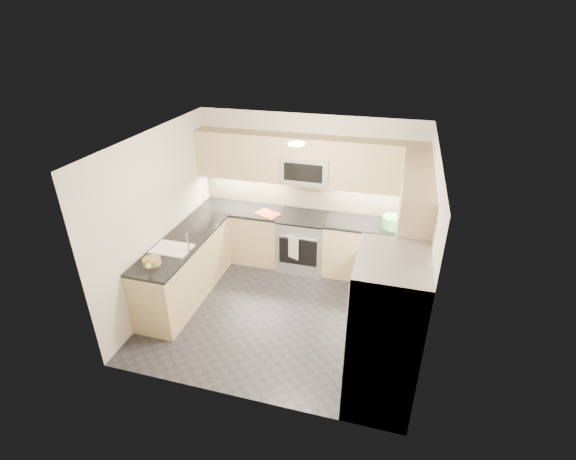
% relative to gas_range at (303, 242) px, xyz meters
% --- Properties ---
extents(floor, '(3.60, 3.20, 0.00)m').
position_rel_gas_range_xyz_m(floor, '(0.00, -1.28, -0.46)').
color(floor, black).
rests_on(floor, ground).
extents(ceiling, '(3.60, 3.20, 0.02)m').
position_rel_gas_range_xyz_m(ceiling, '(0.00, -1.28, 2.04)').
color(ceiling, beige).
rests_on(ceiling, wall_back).
extents(wall_back, '(3.60, 0.02, 2.50)m').
position_rel_gas_range_xyz_m(wall_back, '(0.00, 0.32, 0.79)').
color(wall_back, beige).
rests_on(wall_back, floor).
extents(wall_front, '(3.60, 0.02, 2.50)m').
position_rel_gas_range_xyz_m(wall_front, '(0.00, -2.88, 0.79)').
color(wall_front, beige).
rests_on(wall_front, floor).
extents(wall_left, '(0.02, 3.20, 2.50)m').
position_rel_gas_range_xyz_m(wall_left, '(-1.80, -1.28, 0.79)').
color(wall_left, beige).
rests_on(wall_left, floor).
extents(wall_right, '(0.02, 3.20, 2.50)m').
position_rel_gas_range_xyz_m(wall_right, '(1.80, -1.28, 0.79)').
color(wall_right, beige).
rests_on(wall_right, floor).
extents(base_cab_back_left, '(1.42, 0.60, 0.90)m').
position_rel_gas_range_xyz_m(base_cab_back_left, '(-1.09, 0.02, -0.01)').
color(base_cab_back_left, tan).
rests_on(base_cab_back_left, floor).
extents(base_cab_back_right, '(1.42, 0.60, 0.90)m').
position_rel_gas_range_xyz_m(base_cab_back_right, '(1.09, 0.02, -0.01)').
color(base_cab_back_right, tan).
rests_on(base_cab_back_right, floor).
extents(base_cab_right, '(0.60, 1.70, 0.90)m').
position_rel_gas_range_xyz_m(base_cab_right, '(1.50, -1.12, -0.01)').
color(base_cab_right, tan).
rests_on(base_cab_right, floor).
extents(base_cab_peninsula, '(0.60, 2.00, 0.90)m').
position_rel_gas_range_xyz_m(base_cab_peninsula, '(-1.50, -1.28, -0.01)').
color(base_cab_peninsula, tan).
rests_on(base_cab_peninsula, floor).
extents(countertop_back_left, '(1.42, 0.63, 0.04)m').
position_rel_gas_range_xyz_m(countertop_back_left, '(-1.09, 0.02, 0.47)').
color(countertop_back_left, black).
rests_on(countertop_back_left, base_cab_back_left).
extents(countertop_back_right, '(1.42, 0.63, 0.04)m').
position_rel_gas_range_xyz_m(countertop_back_right, '(1.09, 0.02, 0.47)').
color(countertop_back_right, black).
rests_on(countertop_back_right, base_cab_back_right).
extents(countertop_right, '(0.63, 1.70, 0.04)m').
position_rel_gas_range_xyz_m(countertop_right, '(1.50, -1.12, 0.47)').
color(countertop_right, black).
rests_on(countertop_right, base_cab_right).
extents(countertop_peninsula, '(0.63, 2.00, 0.04)m').
position_rel_gas_range_xyz_m(countertop_peninsula, '(-1.50, -1.28, 0.47)').
color(countertop_peninsula, black).
rests_on(countertop_peninsula, base_cab_peninsula).
extents(upper_cab_back, '(3.60, 0.35, 0.75)m').
position_rel_gas_range_xyz_m(upper_cab_back, '(0.00, 0.15, 1.37)').
color(upper_cab_back, tan).
rests_on(upper_cab_back, wall_back).
extents(upper_cab_right, '(0.35, 1.95, 0.75)m').
position_rel_gas_range_xyz_m(upper_cab_right, '(1.62, -1.00, 1.37)').
color(upper_cab_right, tan).
rests_on(upper_cab_right, wall_right).
extents(backsplash_back, '(3.60, 0.01, 0.51)m').
position_rel_gas_range_xyz_m(backsplash_back, '(0.00, 0.32, 0.74)').
color(backsplash_back, '#C9B691').
rests_on(backsplash_back, wall_back).
extents(backsplash_right, '(0.01, 2.30, 0.51)m').
position_rel_gas_range_xyz_m(backsplash_right, '(1.80, -0.82, 0.74)').
color(backsplash_right, '#C9B691').
rests_on(backsplash_right, wall_right).
extents(gas_range, '(0.76, 0.65, 0.91)m').
position_rel_gas_range_xyz_m(gas_range, '(0.00, 0.00, 0.00)').
color(gas_range, '#979A9E').
rests_on(gas_range, floor).
extents(range_cooktop, '(0.76, 0.65, 0.03)m').
position_rel_gas_range_xyz_m(range_cooktop, '(0.00, 0.00, 0.46)').
color(range_cooktop, black).
rests_on(range_cooktop, gas_range).
extents(oven_door_glass, '(0.62, 0.02, 0.45)m').
position_rel_gas_range_xyz_m(oven_door_glass, '(0.00, -0.33, -0.01)').
color(oven_door_glass, black).
rests_on(oven_door_glass, gas_range).
extents(oven_handle, '(0.60, 0.02, 0.02)m').
position_rel_gas_range_xyz_m(oven_handle, '(0.00, -0.35, 0.26)').
color(oven_handle, '#B2B5BA').
rests_on(oven_handle, gas_range).
extents(microwave, '(0.76, 0.40, 0.40)m').
position_rel_gas_range_xyz_m(microwave, '(0.00, 0.12, 1.24)').
color(microwave, '#ACADB4').
rests_on(microwave, upper_cab_back).
extents(microwave_door, '(0.60, 0.01, 0.28)m').
position_rel_gas_range_xyz_m(microwave_door, '(0.00, -0.08, 1.24)').
color(microwave_door, black).
rests_on(microwave_door, microwave).
extents(refrigerator, '(0.70, 0.90, 1.80)m').
position_rel_gas_range_xyz_m(refrigerator, '(1.45, -2.43, 0.45)').
color(refrigerator, '#94959B').
rests_on(refrigerator, floor).
extents(fridge_handle_left, '(0.02, 0.02, 1.20)m').
position_rel_gas_range_xyz_m(fridge_handle_left, '(1.08, -2.61, 0.49)').
color(fridge_handle_left, '#B2B5BA').
rests_on(fridge_handle_left, refrigerator).
extents(fridge_handle_right, '(0.02, 0.02, 1.20)m').
position_rel_gas_range_xyz_m(fridge_handle_right, '(1.08, -2.25, 0.49)').
color(fridge_handle_right, '#B2B5BA').
rests_on(fridge_handle_right, refrigerator).
extents(sink_basin, '(0.52, 0.38, 0.16)m').
position_rel_gas_range_xyz_m(sink_basin, '(-1.50, -1.53, 0.42)').
color(sink_basin, white).
rests_on(sink_basin, base_cab_peninsula).
extents(faucet, '(0.03, 0.03, 0.28)m').
position_rel_gas_range_xyz_m(faucet, '(-1.24, -1.53, 0.62)').
color(faucet, silver).
rests_on(faucet, countertop_peninsula).
extents(utensil_bowl, '(0.36, 0.36, 0.18)m').
position_rel_gas_range_xyz_m(utensil_bowl, '(1.40, -0.03, 0.57)').
color(utensil_bowl, green).
rests_on(utensil_bowl, countertop_back_right).
extents(cutting_board, '(0.45, 0.39, 0.01)m').
position_rel_gas_range_xyz_m(cutting_board, '(-0.58, -0.08, 0.49)').
color(cutting_board, '#D24013').
rests_on(cutting_board, countertop_back_left).
extents(fruit_basket, '(0.25, 0.25, 0.08)m').
position_rel_gas_range_xyz_m(fruit_basket, '(-1.56, -1.94, 0.53)').
color(fruit_basket, olive).
rests_on(fruit_basket, countertop_peninsula).
extents(fruit_apple, '(0.07, 0.07, 0.07)m').
position_rel_gas_range_xyz_m(fruit_apple, '(-1.50, -2.08, 0.60)').
color(fruit_apple, '#AA3A13').
rests_on(fruit_apple, fruit_basket).
extents(fruit_pear, '(0.08, 0.08, 0.08)m').
position_rel_gas_range_xyz_m(fruit_pear, '(-1.47, -2.15, 0.60)').
color(fruit_pear, '#78C454').
rests_on(fruit_pear, fruit_basket).
extents(dish_towel_check, '(0.19, 0.10, 0.39)m').
position_rel_gas_range_xyz_m(dish_towel_check, '(-0.07, -0.37, 0.10)').
color(dish_towel_check, silver).
rests_on(dish_towel_check, oven_handle).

